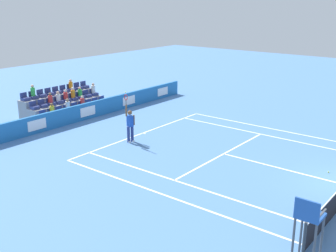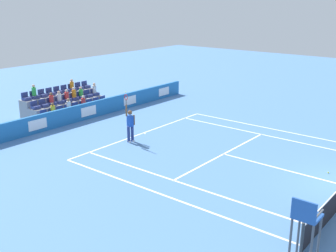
# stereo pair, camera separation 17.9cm
# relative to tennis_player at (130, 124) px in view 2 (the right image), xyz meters

# --- Properties ---
(line_baseline) EXTENTS (10.97, 0.10, 0.01)m
(line_baseline) POSITION_rel_tennis_player_xyz_m (-1.58, -0.50, -0.99)
(line_baseline) COLOR white
(line_baseline) RESTS_ON ground
(line_service) EXTENTS (8.23, 0.10, 0.01)m
(line_service) POSITION_rel_tennis_player_xyz_m (-1.58, 4.99, -0.99)
(line_service) COLOR white
(line_service) RESTS_ON ground
(line_centre_service) EXTENTS (0.10, 6.40, 0.01)m
(line_centre_service) POSITION_rel_tennis_player_xyz_m (-1.58, 8.19, -0.99)
(line_centre_service) COLOR white
(line_centre_service) RESTS_ON ground
(line_singles_sideline_left) EXTENTS (0.10, 11.89, 0.01)m
(line_singles_sideline_left) POSITION_rel_tennis_player_xyz_m (2.53, 5.44, -0.99)
(line_singles_sideline_left) COLOR white
(line_singles_sideline_left) RESTS_ON ground
(line_singles_sideline_right) EXTENTS (0.10, 11.89, 0.01)m
(line_singles_sideline_right) POSITION_rel_tennis_player_xyz_m (-5.70, 5.44, -0.99)
(line_singles_sideline_right) COLOR white
(line_singles_sideline_right) RESTS_ON ground
(line_doubles_sideline_left) EXTENTS (0.10, 11.89, 0.01)m
(line_doubles_sideline_left) POSITION_rel_tennis_player_xyz_m (3.90, 5.44, -0.99)
(line_doubles_sideline_left) COLOR white
(line_doubles_sideline_left) RESTS_ON ground
(line_doubles_sideline_right) EXTENTS (0.10, 11.89, 0.01)m
(line_doubles_sideline_right) POSITION_rel_tennis_player_xyz_m (-7.07, 5.44, -0.99)
(line_doubles_sideline_right) COLOR white
(line_doubles_sideline_right) RESTS_ON ground
(line_centre_mark) EXTENTS (0.10, 0.20, 0.01)m
(line_centre_mark) POSITION_rel_tennis_player_xyz_m (-1.58, -0.40, -0.99)
(line_centre_mark) COLOR white
(line_centre_mark) RESTS_ON ground
(sponsor_barrier) EXTENTS (19.29, 0.22, 1.07)m
(sponsor_barrier) POSITION_rel_tennis_player_xyz_m (-1.58, -5.36, -0.46)
(sponsor_barrier) COLOR #1E66AD
(sponsor_barrier) RESTS_ON ground
(tennis_player) EXTENTS (0.51, 0.41, 2.85)m
(tennis_player) POSITION_rel_tennis_player_xyz_m (0.00, 0.00, 0.00)
(tennis_player) COLOR navy
(tennis_player) RESTS_ON ground
(umpire_chair) EXTENTS (0.70, 0.70, 2.34)m
(umpire_chair) POSITION_rel_tennis_player_xyz_m (5.18, 11.72, 0.53)
(umpire_chair) COLOR #474C54
(umpire_chair) RESTS_ON ground
(stadium_stand) EXTENTS (5.58, 2.85, 2.19)m
(stadium_stand) POSITION_rel_tennis_player_xyz_m (-1.58, -7.66, -0.43)
(stadium_stand) COLOR gray
(stadium_stand) RESTS_ON ground
(loose_tennis_ball) EXTENTS (0.07, 0.07, 0.07)m
(loose_tennis_ball) POSITION_rel_tennis_player_xyz_m (-2.44, 9.94, -0.96)
(loose_tennis_ball) COLOR #D1E533
(loose_tennis_ball) RESTS_ON ground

